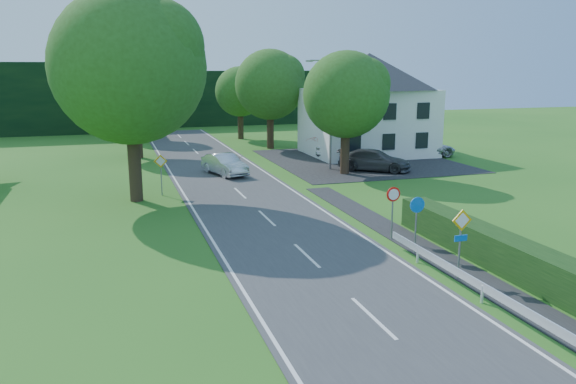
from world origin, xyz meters
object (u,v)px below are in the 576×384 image
object	(u,v)px
parked_car_grey	(374,160)
parked_car_silver_b	(424,148)
parked_car_silver_a	(340,149)
parasol	(318,147)
moving_car	(225,164)
motorcycle	(237,161)
streetlight	(329,109)

from	to	relation	value
parked_car_grey	parked_car_silver_b	size ratio (longest dim) A/B	0.99
parked_car_silver_a	parasol	xyz separation A→B (m)	(-1.97, 0.17, 0.21)
moving_car	parasol	world-z (taller)	parasol
parked_car_grey	parasol	distance (m)	6.83
motorcycle	parked_car_grey	distance (m)	10.26
motorcycle	parasol	size ratio (longest dim) A/B	0.81
parked_car_silver_a	parasol	distance (m)	1.99
streetlight	parked_car_silver_a	distance (m)	6.78
moving_car	parked_car_silver_a	distance (m)	11.72
streetlight	moving_car	world-z (taller)	streetlight
streetlight	parked_car_grey	xyz separation A→B (m)	(2.98, -1.54, -3.66)
moving_car	parked_car_silver_a	size ratio (longest dim) A/B	1.04
parked_car_silver_b	motorcycle	bearing A→B (deg)	93.32
parasol	streetlight	bearing A→B (deg)	-101.37
parked_car_silver_a	parked_car_silver_b	world-z (taller)	parked_car_silver_b
motorcycle	parked_car_silver_b	xyz separation A→B (m)	(16.20, 0.27, 0.30)
parked_car_silver_a	parked_car_grey	xyz separation A→B (m)	(0.00, -6.37, 0.06)
parked_car_silver_a	parked_car_silver_b	xyz separation A→B (m)	(6.96, -1.64, 0.03)
moving_car	parked_car_silver_b	bearing A→B (deg)	-6.66
motorcycle	parked_car_grey	size ratio (longest dim) A/B	0.31
parked_car_grey	parked_car_silver_b	world-z (taller)	parked_car_grey
moving_car	streetlight	bearing A→B (deg)	-17.40
parked_car_grey	parked_car_silver_b	bearing A→B (deg)	-18.68
motorcycle	parked_car_silver_b	size ratio (longest dim) A/B	0.31
moving_car	parasol	bearing A→B (deg)	12.60
streetlight	parked_car_silver_a	bearing A→B (deg)	58.36
streetlight	parked_car_silver_b	world-z (taller)	streetlight
streetlight	parked_car_silver_a	xyz separation A→B (m)	(2.97, 4.83, -3.72)
streetlight	motorcycle	size ratio (longest dim) A/B	4.84
parked_car_grey	parasol	bearing A→B (deg)	53.92
streetlight	moving_car	bearing A→B (deg)	179.07
motorcycle	parasol	bearing A→B (deg)	11.96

